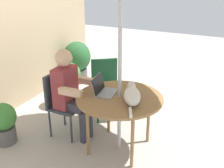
# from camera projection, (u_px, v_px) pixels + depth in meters

# --- Properties ---
(ground_plane) EXTENTS (14.00, 14.00, 0.00)m
(ground_plane) POSITION_uv_depth(u_px,v_px,m) (119.00, 147.00, 3.65)
(ground_plane) COLOR #ADA399
(patio_table) EXTENTS (1.05, 1.05, 0.73)m
(patio_table) POSITION_uv_depth(u_px,v_px,m) (119.00, 101.00, 3.39)
(patio_table) COLOR olive
(patio_table) RESTS_ON ground
(chair_occupied) EXTENTS (0.40, 0.40, 0.88)m
(chair_occupied) POSITION_uv_depth(u_px,v_px,m) (61.00, 99.00, 3.78)
(chair_occupied) COLOR #33383F
(chair_occupied) RESTS_ON ground
(chair_empty) EXTENTS (0.56, 0.56, 0.88)m
(chair_empty) POSITION_uv_depth(u_px,v_px,m) (106.00, 84.00, 4.29)
(chair_empty) COLOR #194C2D
(chair_empty) RESTS_ON ground
(person_seated) EXTENTS (0.48, 0.48, 1.22)m
(person_seated) POSITION_uv_depth(u_px,v_px,m) (70.00, 90.00, 3.66)
(person_seated) COLOR maroon
(person_seated) RESTS_ON ground
(laptop) EXTENTS (0.33, 0.28, 0.21)m
(laptop) POSITION_uv_depth(u_px,v_px,m) (102.00, 88.00, 3.44)
(laptop) COLOR gray
(laptop) RESTS_ON patio_table
(cat) EXTENTS (0.62, 0.34, 0.17)m
(cat) POSITION_uv_depth(u_px,v_px,m) (132.00, 95.00, 3.21)
(cat) COLOR silver
(cat) RESTS_ON patio_table
(potted_plant_near_fence) EXTENTS (0.54, 0.54, 0.82)m
(potted_plant_near_fence) POSITION_uv_depth(u_px,v_px,m) (77.00, 60.00, 5.58)
(potted_plant_near_fence) COLOR #595654
(potted_plant_near_fence) RESTS_ON ground
(potted_plant_by_chair) EXTENTS (0.36, 0.36, 0.56)m
(potted_plant_by_chair) POSITION_uv_depth(u_px,v_px,m) (3.00, 122.00, 3.64)
(potted_plant_by_chair) COLOR #595654
(potted_plant_by_chair) RESTS_ON ground
(potted_plant_corner) EXTENTS (0.39, 0.39, 0.74)m
(potted_plant_corner) POSITION_uv_depth(u_px,v_px,m) (69.00, 80.00, 4.62)
(potted_plant_corner) COLOR #595654
(potted_plant_corner) RESTS_ON ground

